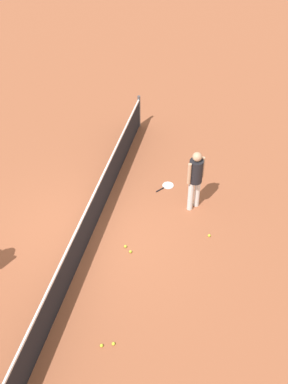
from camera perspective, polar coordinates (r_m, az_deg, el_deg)
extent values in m
plane|color=#9E5638|center=(11.41, -6.35, -5.01)|extent=(40.00, 40.00, 0.00)
cylinder|color=#4C4C51|center=(14.92, -0.62, 9.82)|extent=(0.09, 0.09, 1.07)
cube|color=black|center=(11.10, -6.51, -3.34)|extent=(10.00, 0.02, 0.91)
cube|color=white|center=(10.77, -6.70, -1.47)|extent=(10.00, 0.04, 0.06)
cylinder|color=white|center=(11.77, 5.70, -0.49)|extent=(0.20, 0.20, 0.85)
cylinder|color=white|center=(11.89, 6.49, -0.07)|extent=(0.20, 0.20, 0.85)
cylinder|color=black|center=(11.37, 6.35, 2.55)|extent=(0.48, 0.48, 0.62)
cylinder|color=tan|center=(11.24, 5.55, 2.23)|extent=(0.13, 0.13, 0.58)
cylinder|color=tan|center=(11.48, 7.16, 3.02)|extent=(0.13, 0.13, 0.58)
sphere|color=tan|center=(11.12, 6.51, 4.29)|extent=(0.32, 0.32, 0.23)
torus|color=white|center=(12.71, 2.95, 0.82)|extent=(0.44, 0.44, 0.02)
cylinder|color=silver|center=(12.71, 2.95, 0.82)|extent=(0.37, 0.37, 0.00)
cylinder|color=black|center=(12.55, 1.99, 0.30)|extent=(0.24, 0.19, 0.03)
sphere|color=#C6E033|center=(9.44, -3.76, -18.00)|extent=(0.07, 0.07, 0.07)
sphere|color=#C6E033|center=(9.43, -5.21, -18.17)|extent=(0.07, 0.07, 0.07)
sphere|color=#C6E033|center=(10.88, -1.66, -7.29)|extent=(0.07, 0.07, 0.07)
sphere|color=#C6E033|center=(11.35, 7.97, -5.28)|extent=(0.07, 0.07, 0.07)
sphere|color=#C6E033|center=(11.00, -2.29, -6.65)|extent=(0.07, 0.07, 0.07)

